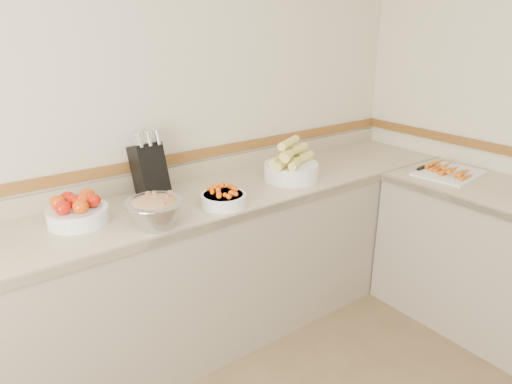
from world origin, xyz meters
TOP-DOWN VIEW (x-y plane):
  - back_wall at (0.00, 2.00)m, footprint 4.00×0.00m
  - counter_back at (0.00, 1.68)m, footprint 4.00×0.65m
  - knife_block at (0.00, 1.87)m, footprint 0.18×0.21m
  - tomato_bowl at (-0.43, 1.74)m, footprint 0.29×0.29m
  - cherry_tomato_bowl at (0.25, 1.51)m, footprint 0.24×0.24m
  - corn_bowl at (0.82, 1.62)m, footprint 0.37×0.34m
  - rhubarb_bowl at (-0.15, 1.47)m, footprint 0.28×0.28m
  - cutting_board at (1.70, 1.10)m, footprint 0.45×0.37m

SIDE VIEW (x-z plane):
  - counter_back at x=0.00m, z-range -0.09..0.99m
  - cutting_board at x=1.70m, z-range 0.89..0.95m
  - cherry_tomato_bowl at x=0.25m, z-range 0.88..1.01m
  - tomato_bowl at x=-0.43m, z-range 0.89..1.03m
  - rhubarb_bowl at x=-0.15m, z-range 0.90..1.06m
  - corn_bowl at x=0.82m, z-range 0.86..1.11m
  - knife_block at x=0.00m, z-range 0.86..1.25m
  - back_wall at x=0.00m, z-range -0.70..3.30m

